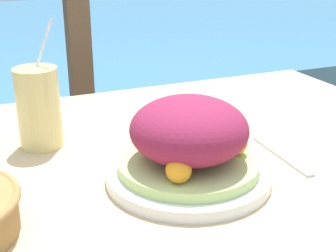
{
  "coord_description": "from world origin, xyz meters",
  "views": [
    {
      "loc": [
        -0.32,
        -0.69,
        1.12
      ],
      "look_at": [
        -0.01,
        0.04,
        0.81
      ],
      "focal_mm": 50.0,
      "sensor_mm": 36.0,
      "label": 1
    }
  ],
  "objects": [
    {
      "name": "sea_backdrop",
      "position": [
        0.0,
        3.29,
        0.24
      ],
      "size": [
        12.0,
        4.0,
        0.48
      ],
      "color": "teal",
      "rests_on": "ground_plane"
    },
    {
      "name": "patio_table",
      "position": [
        0.0,
        0.0,
        0.66
      ],
      "size": [
        1.21,
        0.96,
        0.75
      ],
      "color": "tan",
      "rests_on": "ground_plane"
    },
    {
      "name": "fork",
      "position": [
        0.19,
        -0.04,
        0.75
      ],
      "size": [
        0.02,
        0.18,
        0.0
      ],
      "color": "silver",
      "rests_on": "patio_table"
    },
    {
      "name": "drink_glass",
      "position": [
        -0.22,
        0.19,
        0.83
      ],
      "size": [
        0.09,
        0.08,
        0.24
      ],
      "color": "#DBCC7F",
      "rests_on": "patio_table"
    },
    {
      "name": "railing_fence",
      "position": [
        0.0,
        0.79,
        0.81
      ],
      "size": [
        2.8,
        0.08,
        1.09
      ],
      "color": "brown",
      "rests_on": "ground_plane"
    },
    {
      "name": "salad_plate",
      "position": [
        -0.01,
        -0.06,
        0.81
      ],
      "size": [
        0.28,
        0.28,
        0.14
      ],
      "color": "silver",
      "rests_on": "patio_table"
    }
  ]
}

